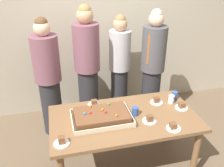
% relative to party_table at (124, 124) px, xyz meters
% --- Properties ---
extents(ground_plane, '(12.00, 12.00, 0.00)m').
position_rel_party_table_xyz_m(ground_plane, '(0.00, 0.00, -0.65)').
color(ground_plane, brown).
extents(interior_back_panel, '(8.00, 0.12, 3.00)m').
position_rel_party_table_xyz_m(interior_back_panel, '(0.00, 1.60, 0.85)').
color(interior_back_panel, '#B2A893').
rests_on(interior_back_panel, ground_plane).
extents(party_table, '(1.61, 0.86, 0.75)m').
position_rel_party_table_xyz_m(party_table, '(0.00, 0.00, 0.00)').
color(party_table, brown).
rests_on(party_table, ground_plane).
extents(sheet_cake, '(0.64, 0.42, 0.12)m').
position_rel_party_table_xyz_m(sheet_cake, '(-0.25, -0.00, 0.14)').
color(sheet_cake, beige).
rests_on(sheet_cake, party_table).
extents(plated_slice_near_left, '(0.15, 0.15, 0.07)m').
position_rel_party_table_xyz_m(plated_slice_near_left, '(0.70, 0.02, 0.12)').
color(plated_slice_near_left, white).
rests_on(plated_slice_near_left, party_table).
extents(plated_slice_near_right, '(0.15, 0.15, 0.08)m').
position_rel_party_table_xyz_m(plated_slice_near_right, '(0.24, -0.14, 0.12)').
color(plated_slice_near_right, white).
rests_on(plated_slice_near_right, party_table).
extents(plated_slice_far_left, '(0.15, 0.15, 0.08)m').
position_rel_party_table_xyz_m(plated_slice_far_left, '(0.46, 0.19, 0.12)').
color(plated_slice_far_left, white).
rests_on(plated_slice_far_left, party_table).
extents(plated_slice_far_right, '(0.15, 0.15, 0.07)m').
position_rel_party_table_xyz_m(plated_slice_far_right, '(-0.28, 0.32, 0.12)').
color(plated_slice_far_right, white).
rests_on(plated_slice_far_right, party_table).
extents(plated_slice_center_front, '(0.15, 0.15, 0.08)m').
position_rel_party_table_xyz_m(plated_slice_center_front, '(-0.69, -0.28, 0.12)').
color(plated_slice_center_front, white).
rests_on(plated_slice_center_front, party_table).
extents(plated_slice_center_back, '(0.15, 0.15, 0.07)m').
position_rel_party_table_xyz_m(plated_slice_center_back, '(0.42, -0.32, 0.12)').
color(plated_slice_center_back, white).
rests_on(plated_slice_center_back, party_table).
extents(drink_cup_nearest, '(0.07, 0.07, 0.10)m').
position_rel_party_table_xyz_m(drink_cup_nearest, '(0.63, 0.15, 0.14)').
color(drink_cup_nearest, white).
rests_on(drink_cup_nearest, party_table).
extents(drink_cup_middle, '(0.07, 0.07, 0.10)m').
position_rel_party_table_xyz_m(drink_cup_middle, '(0.71, 0.23, 0.14)').
color(drink_cup_middle, '#2D5199').
rests_on(drink_cup_middle, party_table).
extents(drink_cup_far_end, '(0.07, 0.07, 0.10)m').
position_rel_party_table_xyz_m(drink_cup_far_end, '(0.13, 0.01, 0.14)').
color(drink_cup_far_end, '#2D5199').
rests_on(drink_cup_far_end, party_table).
extents(person_serving_front, '(0.35, 0.35, 1.80)m').
position_rel_party_table_xyz_m(person_serving_front, '(-0.25, 0.99, 0.29)').
color(person_serving_front, '#28282D').
rests_on(person_serving_front, ground_plane).
extents(person_green_shirt_behind, '(0.34, 0.34, 1.73)m').
position_rel_party_table_xyz_m(person_green_shirt_behind, '(0.66, 0.85, 0.25)').
color(person_green_shirt_behind, '#28282D').
rests_on(person_green_shirt_behind, ground_plane).
extents(person_striped_tie_right, '(0.35, 0.35, 1.68)m').
position_rel_party_table_xyz_m(person_striped_tie_right, '(-0.79, 0.96, 0.21)').
color(person_striped_tie_right, '#28282D').
rests_on(person_striped_tie_right, ground_plane).
extents(person_far_right_suit, '(0.32, 0.32, 1.62)m').
position_rel_party_table_xyz_m(person_far_right_suit, '(0.26, 1.15, 0.19)').
color(person_far_right_suit, '#28282D').
rests_on(person_far_right_suit, ground_plane).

